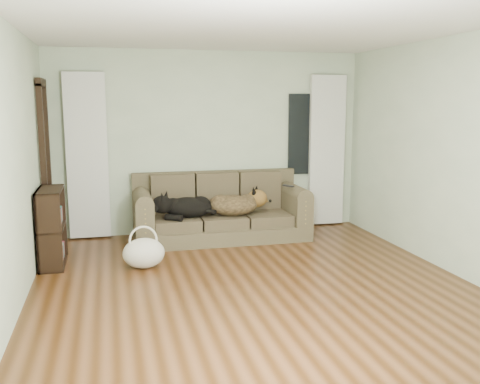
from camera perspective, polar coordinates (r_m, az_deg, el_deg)
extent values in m
plane|color=#3B200B|center=(5.63, 1.53, -9.97)|extent=(5.00, 5.00, 0.00)
plane|color=white|center=(5.35, 1.66, 17.27)|extent=(5.00, 5.00, 0.00)
cube|color=beige|center=(7.77, -3.34, 5.29)|extent=(4.50, 0.04, 2.60)
cube|color=beige|center=(5.21, -23.01, 2.37)|extent=(0.04, 5.00, 2.60)
cube|color=beige|center=(6.32, 21.71, 3.61)|extent=(0.04, 5.00, 2.60)
cube|color=silver|center=(7.57, -15.99, 3.68)|extent=(0.55, 0.08, 2.25)
cube|color=silver|center=(8.22, 9.24, 4.38)|extent=(0.55, 0.08, 2.25)
cube|color=black|center=(8.12, 6.86, 6.14)|extent=(0.50, 0.03, 1.20)
cube|color=black|center=(7.25, -20.00, 2.42)|extent=(0.07, 0.60, 2.10)
cube|color=#352C1D|center=(7.38, -2.04, -1.60)|extent=(2.37, 1.02, 0.97)
ellipsoid|color=black|center=(7.21, -5.86, -1.67)|extent=(0.73, 0.57, 0.28)
ellipsoid|color=black|center=(7.33, -0.47, -1.36)|extent=(0.78, 0.62, 0.31)
cube|color=black|center=(7.45, 5.18, 0.66)|extent=(0.13, 0.19, 0.02)
ellipsoid|color=beige|center=(6.25, -10.23, -6.56)|extent=(0.55, 0.47, 0.35)
cube|color=black|center=(6.57, -19.47, -3.13)|extent=(0.30, 0.73, 0.90)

